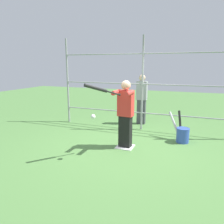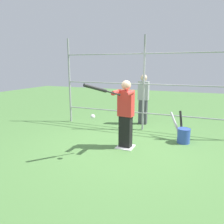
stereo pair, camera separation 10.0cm
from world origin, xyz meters
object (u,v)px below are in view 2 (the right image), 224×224
(baseball_bat_swinging, at_px, (99,89))
(softball_in_flight, at_px, (93,117))
(bat_bucket, at_px, (183,134))
(bystander_behind_fence, at_px, (143,99))
(batter, at_px, (126,112))

(baseball_bat_swinging, relative_size, softball_in_flight, 7.59)
(bat_bucket, bearing_deg, softball_in_flight, 47.15)
(softball_in_flight, distance_m, bystander_behind_fence, 3.16)
(baseball_bat_swinging, bearing_deg, bat_bucket, -131.59)
(baseball_bat_swinging, distance_m, softball_in_flight, 0.57)
(softball_in_flight, bearing_deg, bystander_behind_fence, -94.23)
(softball_in_flight, bearing_deg, bat_bucket, -132.85)
(bystander_behind_fence, bearing_deg, baseball_bat_swinging, 87.85)
(baseball_bat_swinging, distance_m, bystander_behind_fence, 3.16)
(baseball_bat_swinging, height_order, bystander_behind_fence, bystander_behind_fence)
(bat_bucket, relative_size, bystander_behind_fence, 0.47)
(baseball_bat_swinging, bearing_deg, bystander_behind_fence, -92.15)
(batter, relative_size, baseball_bat_swinging, 2.20)
(baseball_bat_swinging, relative_size, bat_bucket, 0.95)
(baseball_bat_swinging, distance_m, bat_bucket, 2.62)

